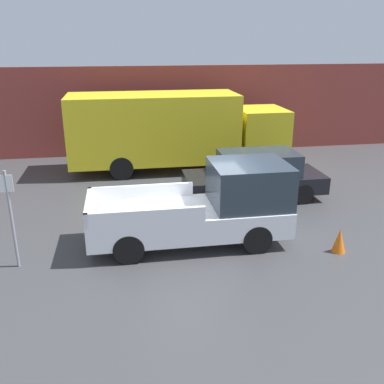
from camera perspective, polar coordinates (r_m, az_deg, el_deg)
name	(u,v)px	position (r m, az deg, el deg)	size (l,w,h in m)	color
ground_plane	(200,238)	(11.82, 1.13, -6.18)	(60.00, 60.00, 0.00)	#3D3D3F
building_wall	(163,110)	(20.33, -3.91, 10.80)	(28.00, 0.15, 4.02)	brown
pickup_truck	(208,207)	(11.28, 2.14, -2.02)	(5.21, 1.96, 2.14)	silver
car	(255,175)	(14.65, 8.42, 2.23)	(4.68, 1.85, 1.61)	black
delivery_truck	(173,129)	(17.66, -2.58, 8.39)	(8.86, 2.50, 3.11)	gold
parking_sign	(11,214)	(10.71, -22.99, -2.76)	(0.30, 0.07, 2.41)	gray
newspaper_box	(135,143)	(20.20, -7.64, 6.45)	(0.45, 0.40, 1.14)	#194CB2
traffic_cone	(339,240)	(11.60, 19.05, -6.11)	(0.34, 0.34, 0.65)	orange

